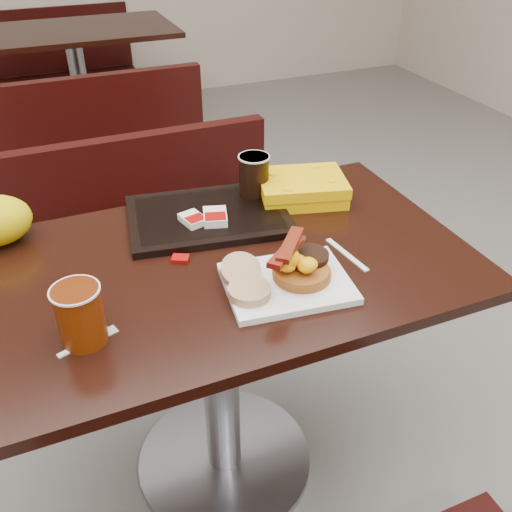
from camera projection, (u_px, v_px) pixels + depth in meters
name	position (u px, v px, depth m)	size (l,w,h in m)	color
floor	(225.00, 462.00, 1.72)	(6.00, 7.00, 0.01)	slate
table_near	(221.00, 376.00, 1.51)	(1.20, 0.70, 0.75)	black
bench_near_n	(157.00, 249.00, 2.05)	(1.00, 0.46, 0.72)	black
table_far	(82.00, 92.00, 3.49)	(1.20, 0.70, 0.75)	black
bench_far_s	(101.00, 134.00, 2.96)	(1.00, 0.46, 0.72)	black
bench_far_n	(68.00, 65.00, 4.03)	(1.00, 0.46, 0.72)	black
platter	(287.00, 283.00, 1.22)	(0.27, 0.21, 0.02)	white
pancake_stack	(302.00, 271.00, 1.22)	(0.13, 0.13, 0.03)	#9E541A
sausage_patty	(310.00, 256.00, 1.23)	(0.09, 0.09, 0.01)	black
scrambled_eggs	(288.00, 260.00, 1.19)	(0.09, 0.08, 0.05)	#FFC205
bacon_strips	(287.00, 250.00, 1.16)	(0.16, 0.07, 0.01)	#460705
muffin_bottom	(249.00, 291.00, 1.16)	(0.09, 0.09, 0.02)	tan
muffin_top	(241.00, 271.00, 1.20)	(0.09, 0.09, 0.02)	tan
coffee_cup_near	(80.00, 315.00, 1.05)	(0.09, 0.09, 0.12)	#932B05
fork	(80.00, 346.00, 1.06)	(0.12, 0.02, 0.00)	white
knife	(347.00, 254.00, 1.32)	(0.15, 0.01, 0.00)	white
condiment_syrup	(204.00, 243.00, 1.36)	(0.04, 0.03, 0.01)	#9F2006
condiment_ketchup	(180.00, 259.00, 1.30)	(0.04, 0.03, 0.01)	#8C0504
tray	(208.00, 216.00, 1.45)	(0.41, 0.29, 0.02)	black
hashbrown_sleeve_left	(193.00, 219.00, 1.40)	(0.05, 0.07, 0.02)	silver
hashbrown_sleeve_right	(215.00, 217.00, 1.41)	(0.06, 0.08, 0.02)	silver
coffee_cup_far	(254.00, 175.00, 1.51)	(0.08, 0.08, 0.11)	black
clamshell	(302.00, 188.00, 1.54)	(0.23, 0.18, 0.06)	#E9AD03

